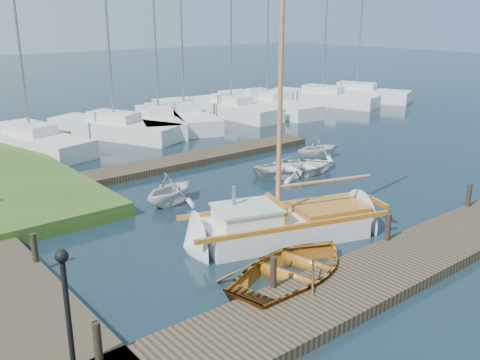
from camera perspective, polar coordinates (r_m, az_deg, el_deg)
ground at (r=18.57m, az=-0.00°, el=-3.53°), size 160.00×160.00×0.00m
near_dock at (r=14.72m, az=15.02°, el=-9.39°), size 18.00×2.20×0.30m
far_dock at (r=24.66m, az=-5.87°, el=2.07°), size 14.00×1.60×0.30m
pontoon at (r=36.72m, az=-3.55°, el=7.22°), size 30.00×1.60×0.30m
mooring_post_0 at (r=10.91m, az=-14.95°, el=-16.26°), size 0.16×0.16×0.80m
mooring_post_1 at (r=13.03m, az=3.58°, el=-9.76°), size 0.16×0.16×0.80m
mooring_post_2 at (r=16.15m, az=15.52°, el=-4.84°), size 0.16×0.16×0.80m
mooring_post_3 at (r=19.81m, az=23.22°, el=-1.49°), size 0.16×0.16×0.80m
mooring_post_4 at (r=15.25m, az=-21.09°, el=-6.75°), size 0.16×0.16×0.80m
lamp_post at (r=10.17m, az=-18.08°, el=-11.53°), size 0.24×0.24×2.44m
sailboat at (r=16.57m, az=5.15°, el=-4.98°), size 7.41×4.04×9.83m
dinghy at (r=13.97m, az=5.85°, el=-9.07°), size 4.69×3.76×0.86m
tender_b at (r=19.44m, az=-7.47°, el=-0.71°), size 2.99×2.78×1.28m
tender_c at (r=23.08m, az=6.10°, el=1.60°), size 4.30×3.54×0.77m
tender_d at (r=25.64m, az=8.35°, el=3.62°), size 2.63×2.38×1.21m
marina_boat_0 at (r=28.80m, az=-21.44°, el=4.06°), size 4.08×8.19×11.45m
marina_boat_1 at (r=30.67m, az=-13.25°, el=5.55°), size 5.23×8.06×11.03m
marina_boat_2 at (r=32.26m, az=-8.66°, el=6.42°), size 4.89×7.55×12.43m
marina_boat_3 at (r=33.95m, az=-5.99°, el=7.03°), size 4.97×9.42×10.81m
marina_boat_4 at (r=36.01m, az=-0.93°, el=7.72°), size 2.55×8.00×10.07m
marina_boat_5 at (r=38.16m, az=2.85°, el=8.25°), size 3.24×10.02×10.70m
marina_boat_6 at (r=41.29m, az=8.79°, el=8.77°), size 4.62×8.63×10.03m
marina_boat_7 at (r=43.70m, az=12.30°, el=9.07°), size 5.29×8.39×12.26m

